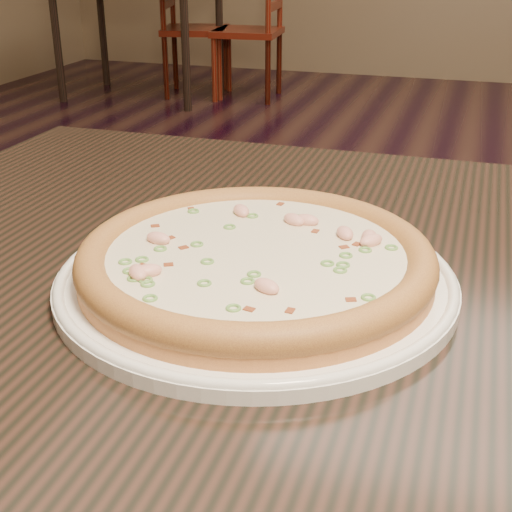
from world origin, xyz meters
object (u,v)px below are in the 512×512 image
(hero_table, at_px, (391,373))
(chair_a, at_px, (187,29))
(plate, at_px, (256,278))
(pizza, at_px, (256,259))
(chair_b, at_px, (256,31))

(hero_table, xyz_separation_m, chair_a, (-1.91, 4.04, -0.21))
(plate, xyz_separation_m, pizza, (0.00, 0.00, 0.02))
(chair_a, bearing_deg, chair_b, 2.34)
(chair_a, distance_m, chair_b, 0.48)
(hero_table, relative_size, plate, 3.41)
(hero_table, distance_m, chair_b, 4.31)
(chair_b, bearing_deg, plate, -72.26)
(hero_table, height_order, chair_b, chair_b)
(chair_a, bearing_deg, hero_table, -64.66)
(plate, height_order, pizza, pizza)
(plate, relative_size, chair_b, 0.37)
(hero_table, distance_m, plate, 0.17)
(chair_a, height_order, chair_b, same)
(pizza, distance_m, chair_a, 4.48)
(hero_table, xyz_separation_m, plate, (-0.12, -0.05, 0.11))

